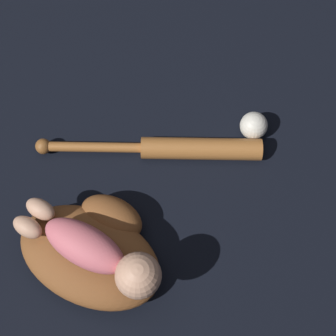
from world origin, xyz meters
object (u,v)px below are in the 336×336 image
object	(u,v)px
baseball_glove	(93,250)
baseball	(254,126)
baseball_bat	(178,148)
baby_figure	(99,253)

from	to	relation	value
baseball_glove	baseball	distance (m)	0.53
baseball_bat	baseball	xyz separation A→B (m)	(0.19, 0.09, 0.01)
baby_figure	baseball_bat	distance (m)	0.38
baseball_bat	baseball	world-z (taller)	baseball
baseball_bat	baseball	distance (m)	0.21
baseball_bat	baseball	bearing A→B (deg)	24.11
baby_figure	baseball	world-z (taller)	baby_figure
baseball_glove	baseball	xyz separation A→B (m)	(0.37, 0.39, -0.01)
baseball	baby_figure	bearing A→B (deg)	-128.63
baseball_glove	baseball	bearing A→B (deg)	46.83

